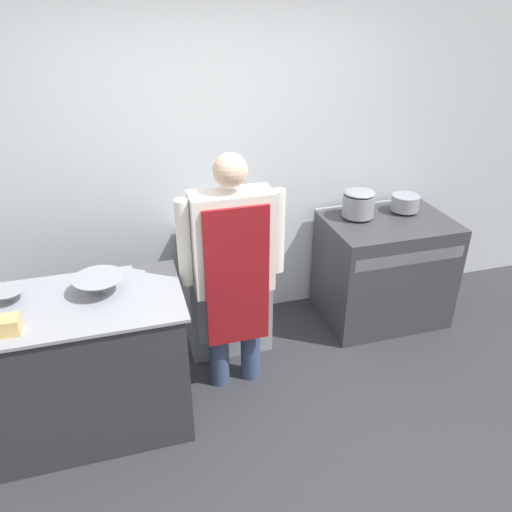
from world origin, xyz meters
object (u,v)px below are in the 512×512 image
(fridge_unit, at_px, (224,290))
(mixing_bowl, at_px, (100,285))
(stove, at_px, (383,269))
(stock_pot, at_px, (359,203))
(sauce_pot, at_px, (405,203))
(plastic_tub, at_px, (9,325))
(person_cook, at_px, (233,263))

(fridge_unit, relative_size, mixing_bowl, 2.89)
(stove, bearing_deg, stock_pot, 150.68)
(fridge_unit, distance_m, stock_pot, 1.27)
(stove, distance_m, mixing_bowl, 2.34)
(stock_pot, bearing_deg, fridge_unit, -177.85)
(sauce_pot, bearing_deg, fridge_unit, -178.44)
(stove, relative_size, stock_pot, 3.93)
(stove, relative_size, plastic_tub, 9.25)
(plastic_tub, bearing_deg, fridge_unit, 33.94)
(person_cook, relative_size, mixing_bowl, 5.61)
(stove, distance_m, plastic_tub, 2.84)
(stove, bearing_deg, plastic_tub, -163.15)
(stove, xyz_separation_m, sauce_pot, (0.20, 0.13, 0.53))
(mixing_bowl, height_order, plastic_tub, mixing_bowl)
(mixing_bowl, relative_size, stock_pot, 1.18)
(stove, bearing_deg, person_cook, -162.02)
(fridge_unit, bearing_deg, mixing_bowl, -144.62)
(person_cook, height_order, mixing_bowl, person_cook)
(plastic_tub, relative_size, stock_pot, 0.43)
(fridge_unit, bearing_deg, person_cook, -95.15)
(stove, distance_m, sauce_pot, 0.58)
(person_cook, height_order, sauce_pot, person_cook)
(fridge_unit, xyz_separation_m, sauce_pot, (1.54, 0.04, 0.54))
(person_cook, xyz_separation_m, sauce_pot, (1.59, 0.58, 0.01))
(person_cook, bearing_deg, mixing_bowl, -174.25)
(fridge_unit, relative_size, plastic_tub, 8.01)
(mixing_bowl, height_order, stock_pot, stock_pot)
(fridge_unit, xyz_separation_m, mixing_bowl, (-0.87, -0.62, 0.55))
(fridge_unit, height_order, plastic_tub, plastic_tub)
(fridge_unit, relative_size, person_cook, 0.51)
(mixing_bowl, xyz_separation_m, stock_pot, (1.99, 0.66, 0.04))
(fridge_unit, xyz_separation_m, plastic_tub, (-1.33, -0.89, 0.54))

